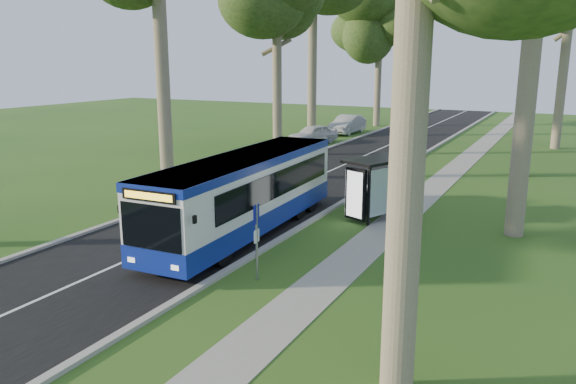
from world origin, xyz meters
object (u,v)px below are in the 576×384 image
(car_white, at_px, (313,134))
(car_silver, at_px, (347,125))
(bus_stop_sign, at_px, (257,232))
(bus_shelter, at_px, (378,178))
(bus, at_px, (245,194))
(litter_bin, at_px, (370,203))

(car_white, bearing_deg, car_silver, 109.80)
(car_white, bearing_deg, bus_stop_sign, -47.27)
(bus_shelter, distance_m, car_white, 21.73)
(bus, xyz_separation_m, bus_shelter, (3.86, 4.02, 0.22))
(bus, height_order, bus_stop_sign, bus)
(bus_stop_sign, bearing_deg, litter_bin, 80.55)
(bus, bearing_deg, car_white, 106.27)
(bus_stop_sign, distance_m, bus_shelter, 7.96)
(litter_bin, distance_m, car_silver, 26.87)
(litter_bin, bearing_deg, car_white, 121.26)
(bus_shelter, xyz_separation_m, car_silver, (-11.16, 25.36, -0.94))
(bus, height_order, car_white, bus)
(bus, height_order, litter_bin, bus)
(bus_shelter, xyz_separation_m, car_white, (-11.36, 18.49, -1.02))
(litter_bin, distance_m, car_white, 20.84)
(bus_shelter, bearing_deg, litter_bin, 151.07)
(bus_stop_sign, height_order, car_silver, bus_stop_sign)
(bus_stop_sign, height_order, litter_bin, bus_stop_sign)
(bus_shelter, bearing_deg, car_white, 143.45)
(litter_bin, relative_size, car_white, 0.23)
(bus_stop_sign, relative_size, bus_shelter, 0.72)
(car_white, height_order, car_silver, car_silver)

